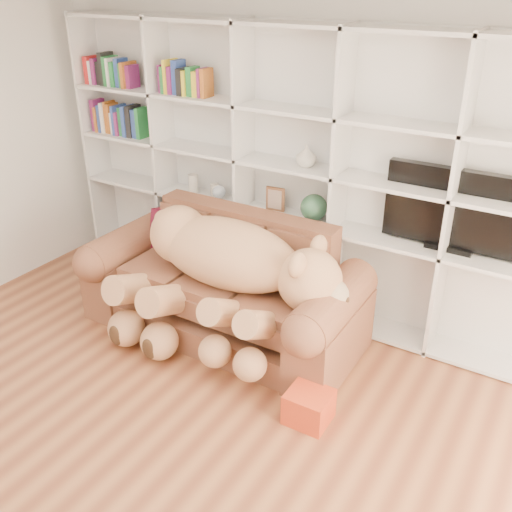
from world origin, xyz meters
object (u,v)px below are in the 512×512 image
Objects in this scene: sofa at (225,291)px; teddy_bear at (222,270)px; gift_box at (309,407)px; tv at (456,211)px.

teddy_bear reaches higher than sofa.
gift_box is 0.27× the size of tv.
teddy_bear is 1.77m from tv.
sofa reaches higher than gift_box.
sofa is 1.27× the size of teddy_bear.
sofa is 1.90m from tv.
sofa is 2.20× the size of tv.
sofa is 8.02× the size of gift_box.
tv reaches higher than sofa.
tv is at bearing 23.86° from sofa.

